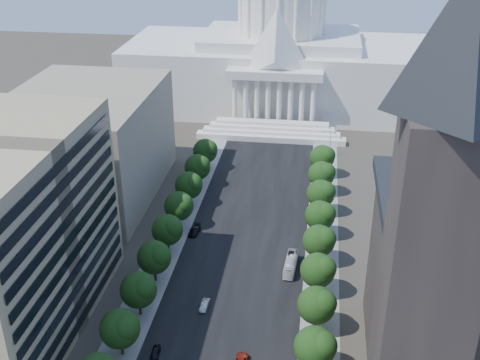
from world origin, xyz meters
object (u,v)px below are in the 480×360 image
at_px(car_dark_a, 155,352).
at_px(car_silver, 205,305).
at_px(city_bus, 291,264).
at_px(car_dark_b, 195,230).

xyz_separation_m(car_dark_a, car_silver, (6.58, 15.27, 0.05)).
xyz_separation_m(car_silver, city_bus, (17.04, 16.72, 0.72)).
bearing_deg(car_dark_b, car_silver, -67.55).
bearing_deg(car_dark_b, city_bus, -20.07).
relative_size(car_dark_a, city_bus, 0.38).
relative_size(car_silver, city_bus, 0.42).
height_order(car_silver, city_bus, city_bus).
relative_size(car_dark_b, city_bus, 0.53).
relative_size(car_dark_a, car_silver, 0.90).
bearing_deg(car_dark_a, city_bus, 50.10).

